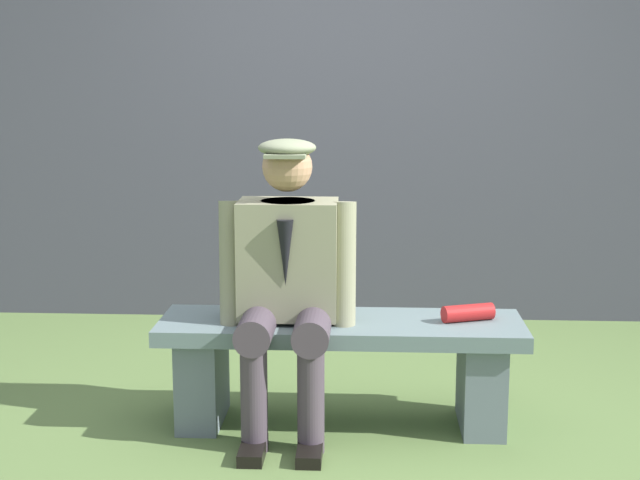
# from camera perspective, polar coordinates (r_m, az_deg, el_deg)

# --- Properties ---
(ground_plane) EXTENTS (30.00, 30.00, 0.00)m
(ground_plane) POSITION_cam_1_polar(r_m,az_deg,el_deg) (4.11, 1.28, -11.31)
(ground_plane) COLOR #5D7940
(bench) EXTENTS (1.56, 0.46, 0.47)m
(bench) POSITION_cam_1_polar(r_m,az_deg,el_deg) (4.00, 1.30, -7.20)
(bench) COLOR slate
(bench) RESTS_ON ground
(seated_man) EXTENTS (0.59, 0.62, 1.25)m
(seated_man) POSITION_cam_1_polar(r_m,az_deg,el_deg) (3.85, -2.07, -2.13)
(seated_man) COLOR gray
(seated_man) RESTS_ON ground
(rolled_magazine) EXTENTS (0.24, 0.14, 0.07)m
(rolled_magazine) POSITION_cam_1_polar(r_m,az_deg,el_deg) (3.99, 9.17, -4.48)
(rolled_magazine) COLOR #B21E1E
(rolled_magazine) RESTS_ON bench
(stadium_wall) EXTENTS (12.00, 0.24, 2.57)m
(stadium_wall) POSITION_cam_1_polar(r_m,az_deg,el_deg) (5.69, 1.93, 8.10)
(stadium_wall) COLOR #474653
(stadium_wall) RESTS_ON ground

